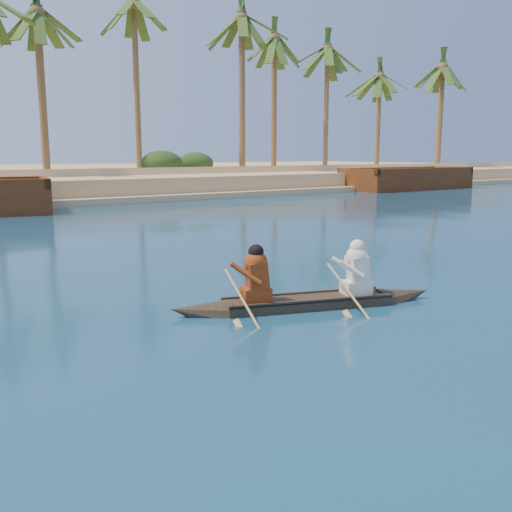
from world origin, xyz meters
TOP-DOWN VIEW (x-y plane):
  - canoe at (5.84, 0.68)m, footprint 4.77×2.27m
  - barge_right at (35.01, 22.00)m, footprint 11.57×4.02m

SIDE VIEW (x-z plane):
  - canoe at x=5.84m, z-range -0.41..0.92m
  - barge_right at x=35.01m, z-range -0.29..1.63m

